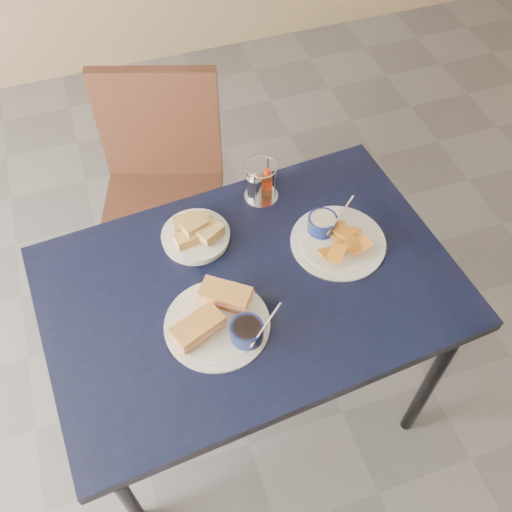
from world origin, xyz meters
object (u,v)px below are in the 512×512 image
object	(u,v)px
chair_far	(155,178)
dining_table	(251,297)
condiment_caddy	(260,184)
sandwich_plate	(220,320)
plantain_plate	(334,236)
bread_basket	(196,233)

from	to	relation	value
chair_far	dining_table	bearing A→B (deg)	-78.13
chair_far	condiment_caddy	xyz separation A→B (m)	(0.29, -0.40, 0.26)
sandwich_plate	condiment_caddy	distance (m)	0.49
dining_table	condiment_caddy	distance (m)	0.37
sandwich_plate	plantain_plate	xyz separation A→B (m)	(0.41, 0.17, -0.01)
sandwich_plate	plantain_plate	distance (m)	0.45
bread_basket	condiment_caddy	size ratio (longest dim) A/B	1.51
chair_far	plantain_plate	world-z (taller)	chair_far
plantain_plate	condiment_caddy	xyz separation A→B (m)	(-0.15, 0.24, 0.04)
plantain_plate	bread_basket	size ratio (longest dim) A/B	1.41
condiment_caddy	plantain_plate	bearing A→B (deg)	-57.49
sandwich_plate	bread_basket	size ratio (longest dim) A/B	1.51
dining_table	plantain_plate	size ratio (longest dim) A/B	4.28
chair_far	plantain_plate	bearing A→B (deg)	-55.43
bread_basket	condiment_caddy	distance (m)	0.26
bread_basket	plantain_plate	bearing A→B (deg)	-19.12
chair_far	plantain_plate	xyz separation A→B (m)	(0.44, -0.64, 0.22)
bread_basket	dining_table	bearing A→B (deg)	-63.56
plantain_plate	bread_basket	bearing A→B (deg)	160.88
sandwich_plate	dining_table	bearing A→B (deg)	40.05
chair_far	bread_basket	size ratio (longest dim) A/B	4.66
plantain_plate	condiment_caddy	distance (m)	0.29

